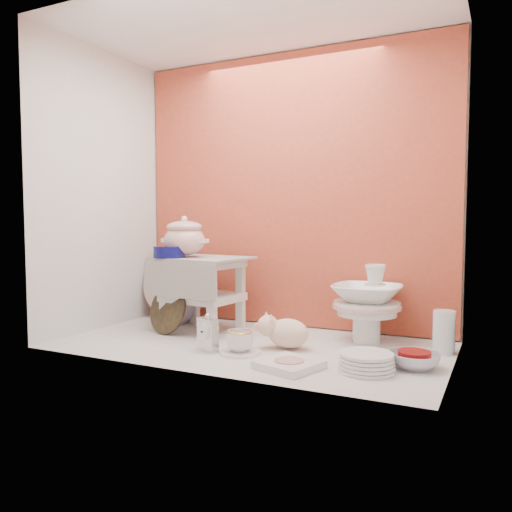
{
  "coord_description": "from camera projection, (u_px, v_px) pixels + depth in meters",
  "views": [
    {
      "loc": [
        1.07,
        -2.14,
        0.59
      ],
      "look_at": [
        0.02,
        0.02,
        0.42
      ],
      "focal_mm": 35.98,
      "sensor_mm": 36.0,
      "label": 1
    }
  ],
  "objects": [
    {
      "name": "porcelain_tower",
      "position": [
        367.0,
        303.0,
        2.47
      ],
      "size": [
        0.39,
        0.39,
        0.38
      ],
      "primitive_type": null,
      "rotation": [
        0.0,
        0.0,
        -0.18
      ],
      "color": "white",
      "rests_on": "ground"
    },
    {
      "name": "crystal_bowl",
      "position": [
        414.0,
        360.0,
        2.04
      ],
      "size": [
        0.25,
        0.25,
        0.06
      ],
      "primitive_type": "imported",
      "rotation": [
        0.0,
        0.0,
        -0.29
      ],
      "color": "silver",
      "rests_on": "ground"
    },
    {
      "name": "lattice_dish",
      "position": [
        289.0,
        365.0,
        2.03
      ],
      "size": [
        0.27,
        0.27,
        0.03
      ],
      "primitive_type": "cube",
      "rotation": [
        0.0,
        0.0,
        -0.3
      ],
      "color": "white",
      "rests_on": "ground"
    },
    {
      "name": "teacup_saucer",
      "position": [
        240.0,
        353.0,
        2.25
      ],
      "size": [
        0.23,
        0.23,
        0.01
      ],
      "primitive_type": "cylinder",
      "rotation": [
        0.0,
        0.0,
        0.34
      ],
      "color": "white",
      "rests_on": "ground"
    },
    {
      "name": "dinner_plate_stack",
      "position": [
        366.0,
        362.0,
        1.99
      ],
      "size": [
        0.26,
        0.26,
        0.07
      ],
      "primitive_type": "cylinder",
      "rotation": [
        0.0,
        0.0,
        0.2
      ],
      "color": "white",
      "rests_on": "ground"
    },
    {
      "name": "soup_tureen",
      "position": [
        184.0,
        236.0,
        2.71
      ],
      "size": [
        0.31,
        0.31,
        0.22
      ],
      "primitive_type": null,
      "rotation": [
        0.0,
        0.0,
        -0.21
      ],
      "color": "white",
      "rests_on": "step_stool"
    },
    {
      "name": "step_stool",
      "position": [
        203.0,
        294.0,
        2.72
      ],
      "size": [
        0.49,
        0.43,
        0.39
      ],
      "primitive_type": null,
      "rotation": [
        0.0,
        0.0,
        -0.1
      ],
      "color": "silver",
      "rests_on": "ground"
    },
    {
      "name": "plush_pig",
      "position": [
        288.0,
        333.0,
        2.34
      ],
      "size": [
        0.25,
        0.17,
        0.15
      ],
      "primitive_type": "ellipsoid",
      "rotation": [
        0.0,
        0.0,
        -0.01
      ],
      "color": "beige",
      "rests_on": "ground"
    },
    {
      "name": "clear_glass_vase",
      "position": [
        444.0,
        332.0,
        2.26
      ],
      "size": [
        0.11,
        0.11,
        0.19
      ],
      "primitive_type": "cylinder",
      "rotation": [
        0.0,
        0.0,
        -0.15
      ],
      "color": "silver",
      "rests_on": "ground"
    },
    {
      "name": "mantel_clock",
      "position": [
        208.0,
        333.0,
        2.3
      ],
      "size": [
        0.12,
        0.08,
        0.17
      ],
      "primitive_type": "cube",
      "rotation": [
        0.0,
        0.0,
        -0.41
      ],
      "color": "silver",
      "rests_on": "ground"
    },
    {
      "name": "lacquer_tray",
      "position": [
        168.0,
        309.0,
        2.66
      ],
      "size": [
        0.28,
        0.16,
        0.26
      ],
      "primitive_type": null,
      "rotation": [
        0.0,
        0.0,
        -0.28
      ],
      "color": "black",
      "rests_on": "ground"
    },
    {
      "name": "gold_rim_teacup",
      "position": [
        240.0,
        341.0,
        2.25
      ],
      "size": [
        0.12,
        0.12,
        0.09
      ],
      "primitive_type": "imported",
      "rotation": [
        0.0,
        0.0,
        -0.03
      ],
      "color": "white",
      "rests_on": "teacup_saucer"
    },
    {
      "name": "niche_shell",
      "position": [
        267.0,
        151.0,
        2.52
      ],
      "size": [
        1.86,
        1.03,
        1.53
      ],
      "color": "#C44631",
      "rests_on": "ground"
    },
    {
      "name": "ground",
      "position": [
        250.0,
        344.0,
        2.43
      ],
      "size": [
        1.8,
        1.8,
        0.0
      ],
      "primitive_type": "plane",
      "color": "silver",
      "rests_on": "ground"
    },
    {
      "name": "blue_white_vase",
      "position": [
        175.0,
        300.0,
        2.93
      ],
      "size": [
        0.33,
        0.33,
        0.27
      ],
      "primitive_type": "imported",
      "rotation": [
        0.0,
        0.0,
        0.37
      ],
      "color": "white",
      "rests_on": "ground"
    },
    {
      "name": "floral_platter",
      "position": [
        177.0,
        284.0,
        3.05
      ],
      "size": [
        0.43,
        0.19,
        0.42
      ],
      "primitive_type": null,
      "rotation": [
        0.0,
        0.0,
        0.24
      ],
      "color": "silver",
      "rests_on": "ground"
    },
    {
      "name": "cobalt_bowl",
      "position": [
        169.0,
        252.0,
        2.67
      ],
      "size": [
        0.17,
        0.17,
        0.06
      ],
      "primitive_type": "cylinder",
      "rotation": [
        0.0,
        0.0,
        0.03
      ],
      "color": "#0B0C52",
      "rests_on": "step_stool"
    }
  ]
}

